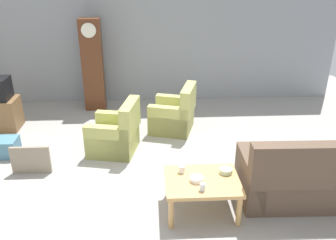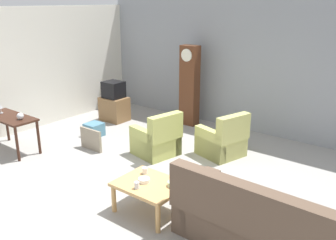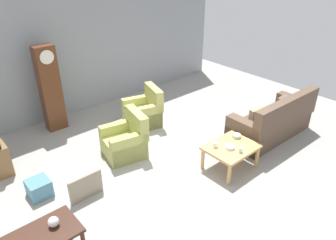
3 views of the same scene
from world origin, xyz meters
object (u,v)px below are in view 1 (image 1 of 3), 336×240
storage_box_blue (7,147)px  bowl_shallow_green (226,171)px  framed_picture_leaning (31,160)px  coffee_table_wood (202,184)px  grandfather_clock (93,65)px  armchair_olive_far (174,116)px  tv_stand_cabinet (1,114)px  cup_white_porcelain (182,169)px  couch_floral (319,179)px  bowl_white_stacked (197,179)px  armchair_olive_near (116,135)px  cup_blue_rimmed (203,187)px

storage_box_blue → bowl_shallow_green: 3.77m
framed_picture_leaning → coffee_table_wood: bearing=-22.5°
coffee_table_wood → grandfather_clock: bearing=116.8°
coffee_table_wood → bowl_shallow_green: 0.37m
armchair_olive_far → tv_stand_cabinet: 3.40m
storage_box_blue → cup_white_porcelain: cup_white_porcelain is taller
couch_floral → grandfather_clock: (-3.48, 3.57, 0.64)m
storage_box_blue → cup_white_porcelain: (2.85, -1.45, 0.37)m
coffee_table_wood → grandfather_clock: 4.18m
coffee_table_wood → cup_white_porcelain: cup_white_porcelain is taller
couch_floral → bowl_white_stacked: (-1.69, -0.15, 0.15)m
armchair_olive_near → tv_stand_cabinet: armchair_olive_near is taller
couch_floral → armchair_olive_near: 3.28m
tv_stand_cabinet → bowl_white_stacked: tv_stand_cabinet is taller
bowl_white_stacked → armchair_olive_near: bearing=124.4°
armchair_olive_near → bowl_white_stacked: size_ratio=5.37×
tv_stand_cabinet → storage_box_blue: 1.22m
armchair_olive_near → tv_stand_cabinet: (-2.32, 1.06, 0.00)m
tv_stand_cabinet → cup_white_porcelain: size_ratio=6.98×
storage_box_blue → framed_picture_leaning: bearing=-45.4°
tv_stand_cabinet → storage_box_blue: size_ratio=1.82×
grandfather_clock → couch_floral: bearing=-45.7°
coffee_table_wood → framed_picture_leaning: (-2.52, 1.04, -0.18)m
cup_white_porcelain → bowl_white_stacked: (0.17, -0.22, -0.02)m
armchair_olive_near → storage_box_blue: armchair_olive_near is taller
armchair_olive_far → framed_picture_leaning: armchair_olive_far is taller
couch_floral → grandfather_clock: 5.03m
cup_white_porcelain → cup_blue_rimmed: cup_blue_rimmed is taller
grandfather_clock → armchair_olive_near: bearing=-73.1°
coffee_table_wood → bowl_white_stacked: (-0.08, -0.03, 0.10)m
grandfather_clock → tv_stand_cabinet: (-1.71, -0.95, -0.69)m
armchair_olive_near → bowl_white_stacked: 2.10m
storage_box_blue → cup_white_porcelain: 3.22m
coffee_table_wood → grandfather_clock: size_ratio=0.48×
cup_blue_rimmed → coffee_table_wood: bearing=82.0°
coffee_table_wood → tv_stand_cabinet: bearing=142.5°
tv_stand_cabinet → bowl_white_stacked: size_ratio=3.94×
armchair_olive_near → bowl_white_stacked: bearing=-55.6°
coffee_table_wood → couch_floral: bearing=4.4°
storage_box_blue → armchair_olive_near: bearing=1.8°
tv_stand_cabinet → cup_white_porcelain: (3.33, -2.57, 0.22)m
cup_white_porcelain → bowl_shallow_green: size_ratio=0.56×
grandfather_clock → framed_picture_leaning: bearing=-103.9°
couch_floral → cup_blue_rimmed: (-1.65, -0.36, 0.17)m
tv_stand_cabinet → cup_white_porcelain: tv_stand_cabinet is taller
armchair_olive_near → grandfather_clock: (-0.61, 2.00, 0.69)m
tv_stand_cabinet → framed_picture_leaning: bearing=-58.3°
couch_floral → bowl_white_stacked: couch_floral is taller
bowl_shallow_green → armchair_olive_far: bearing=102.7°
tv_stand_cabinet → bowl_white_stacked: 4.48m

